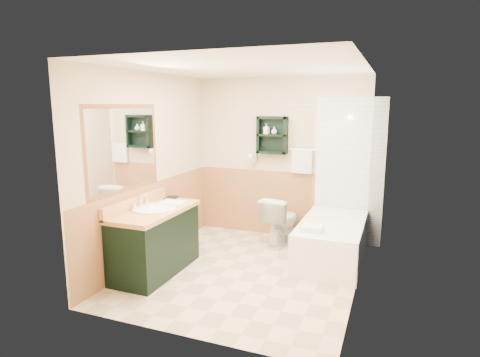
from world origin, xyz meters
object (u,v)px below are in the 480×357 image
object	(u,v)px
bathtub	(332,241)
soap_bottle_b	(274,131)
soap_bottle_a	(266,132)
vanity	(155,241)
vanity_book	(165,191)
toilet	(281,220)
wall_shelf	(272,135)
hair_dryer	(253,157)

from	to	relation	value
bathtub	soap_bottle_b	bearing A→B (deg)	146.28
bathtub	soap_bottle_a	size ratio (longest dim) A/B	9.76
vanity	vanity_book	xyz separation A→B (m)	(-0.17, 0.52, 0.49)
toilet	soap_bottle_a	world-z (taller)	soap_bottle_a
bathtub	soap_bottle_a	xyz separation A→B (m)	(-1.11, 0.66, 1.34)
bathtub	wall_shelf	bearing A→B (deg)	146.92
soap_bottle_b	soap_bottle_a	bearing A→B (deg)	180.00
toilet	vanity_book	distance (m)	1.72
hair_dryer	soap_bottle_b	world-z (taller)	soap_bottle_b
hair_dryer	vanity	xyz separation A→B (m)	(-0.59, -1.83, -0.81)
toilet	vanity	bearing A→B (deg)	63.77
vanity_book	toilet	bearing A→B (deg)	24.31
wall_shelf	toilet	xyz separation A→B (m)	(0.24, -0.30, -1.20)
vanity	bathtub	world-z (taller)	vanity
vanity_book	wall_shelf	bearing A→B (deg)	37.52
vanity_book	soap_bottle_a	xyz separation A→B (m)	(0.97, 1.28, 0.72)
toilet	vanity_book	bearing A→B (deg)	48.01
wall_shelf	soap_bottle_b	distance (m)	0.07
toilet	soap_bottle_a	size ratio (longest dim) A/B	4.61
soap_bottle_a	toilet	bearing A→B (deg)	-41.61
toilet	bathtub	bearing A→B (deg)	165.35
hair_dryer	soap_bottle_a	world-z (taller)	soap_bottle_a
soap_bottle_a	hair_dryer	bearing A→B (deg)	171.97
wall_shelf	soap_bottle_a	size ratio (longest dim) A/B	3.58
vanity_book	soap_bottle_b	size ratio (longest dim) A/B	1.93
hair_dryer	toilet	distance (m)	1.06
bathtub	soap_bottle_a	distance (m)	1.86
vanity	toilet	distance (m)	1.89
wall_shelf	toilet	world-z (taller)	wall_shelf
vanity_book	hair_dryer	bearing A→B (deg)	46.91
bathtub	toilet	xyz separation A→B (m)	(-0.78, 0.37, 0.09)
soap_bottle_a	wall_shelf	bearing A→B (deg)	3.27
bathtub	soap_bottle_a	world-z (taller)	soap_bottle_a
vanity	soap_bottle_a	bearing A→B (deg)	65.87
vanity	vanity_book	bearing A→B (deg)	107.61
hair_dryer	vanity_book	xyz separation A→B (m)	(-0.76, -1.31, -0.32)
vanity_book	soap_bottle_b	xyz separation A→B (m)	(1.09, 1.28, 0.72)
wall_shelf	toilet	distance (m)	1.26
soap_bottle_b	toilet	bearing A→B (deg)	-54.42
vanity	toilet	size ratio (longest dim) A/B	1.74
toilet	soap_bottle_a	bearing A→B (deg)	-30.92
bathtub	soap_bottle_b	size ratio (longest dim) A/B	14.03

